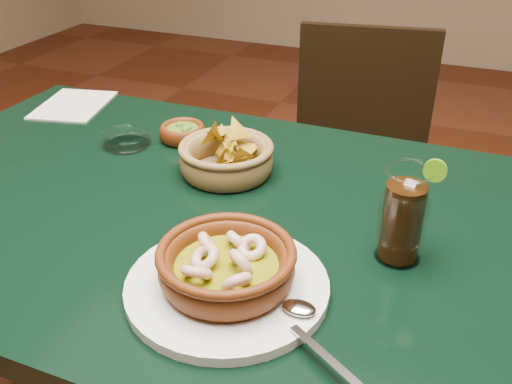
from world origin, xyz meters
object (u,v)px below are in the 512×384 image
at_px(dining_table, 189,248).
at_px(chip_basket, 226,158).
at_px(cola_drink, 403,216).
at_px(shrimp_plate, 227,271).
at_px(dining_chair, 356,175).

distance_m(dining_table, chip_basket, 0.18).
bearing_deg(cola_drink, chip_basket, 157.43).
relative_size(dining_table, shrimp_plate, 3.38).
height_order(dining_table, chip_basket, chip_basket).
distance_m(shrimp_plate, cola_drink, 0.26).
height_order(dining_chair, chip_basket, dining_chair).
bearing_deg(shrimp_plate, dining_table, 131.58).
xyz_separation_m(shrimp_plate, cola_drink, (0.20, 0.17, 0.04)).
height_order(dining_chair, cola_drink, cola_drink).
distance_m(dining_chair, chip_basket, 0.67).
bearing_deg(shrimp_plate, dining_chair, 90.94).
distance_m(dining_table, dining_chair, 0.74).
bearing_deg(dining_table, chip_basket, 79.37).
bearing_deg(shrimp_plate, cola_drink, 39.56).
xyz_separation_m(dining_chair, cola_drink, (0.22, -0.73, 0.34)).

